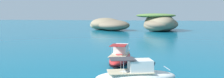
{
  "coord_description": "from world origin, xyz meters",
  "views": [
    {
      "loc": [
        5.46,
        -9.86,
        5.38
      ],
      "look_at": [
        -0.06,
        17.56,
        2.23
      ],
      "focal_mm": 34.43,
      "sensor_mm": 36.0,
      "label": 1
    }
  ],
  "objects": [
    {
      "name": "islet_small",
      "position": [
        -11.06,
        65.16,
        1.94
      ],
      "size": [
        19.09,
        18.58,
        4.33
      ],
      "color": "#9E8966",
      "rests_on": "ground"
    },
    {
      "name": "islet_large",
      "position": [
        7.01,
        64.36,
        2.6
      ],
      "size": [
        16.76,
        21.59,
        5.87
      ],
      "color": "#9E8966",
      "rests_on": "ground"
    },
    {
      "name": "motorboat_red",
      "position": [
        1.72,
        13.57,
        0.7
      ],
      "size": [
        2.25,
        7.04,
        2.2
      ],
      "color": "red",
      "rests_on": "ground"
    },
    {
      "name": "motorboat_white",
      "position": [
        4.11,
        6.52,
        0.65
      ],
      "size": [
        6.78,
        3.88,
        2.04
      ],
      "color": "white",
      "rests_on": "ground"
    }
  ]
}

